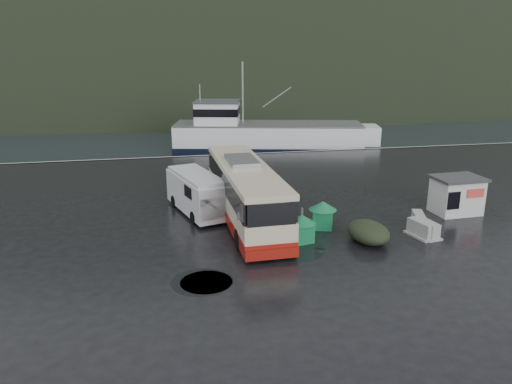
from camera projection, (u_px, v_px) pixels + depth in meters
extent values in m
plane|color=black|center=(271.00, 227.00, 28.79)|extent=(160.00, 160.00, 0.00)
cube|color=black|center=(180.00, 84.00, 132.29)|extent=(300.00, 180.00, 0.02)
cube|color=#999993|center=(225.00, 155.00, 47.61)|extent=(160.00, 0.60, 1.50)
ellipsoid|color=black|center=(186.00, 64.00, 265.85)|extent=(780.00, 540.00, 570.00)
cylinder|color=black|center=(292.00, 249.00, 25.69)|extent=(3.33, 3.33, 0.01)
cylinder|color=black|center=(206.00, 282.00, 22.14)|extent=(2.34, 2.34, 0.01)
cylinder|color=black|center=(283.00, 199.00, 34.00)|extent=(2.70, 2.70, 0.01)
cylinder|color=black|center=(202.00, 282.00, 22.18)|extent=(2.77, 2.77, 0.01)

